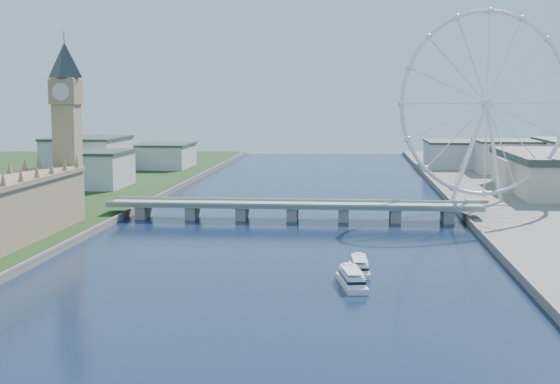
# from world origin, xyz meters

# --- Properties ---
(big_ben) EXTENTS (20.02, 20.02, 110.00)m
(big_ben) POSITION_xyz_m (-128.00, 278.00, 66.57)
(big_ben) COLOR tan
(big_ben) RESTS_ON ground
(westminster_bridge) EXTENTS (220.00, 22.00, 9.50)m
(westminster_bridge) POSITION_xyz_m (0.00, 300.00, 6.63)
(westminster_bridge) COLOR gray
(westminster_bridge) RESTS_ON ground
(london_eye) EXTENTS (113.60, 39.12, 124.30)m
(london_eye) POSITION_xyz_m (119.98, 355.08, 67.52)
(london_eye) COLOR silver
(london_eye) RESTS_ON ground
(county_hall) EXTENTS (54.00, 144.00, 35.00)m
(county_hall) POSITION_xyz_m (175.00, 430.00, 0.00)
(county_hall) COLOR beige
(county_hall) RESTS_ON ground
(city_skyline) EXTENTS (505.00, 280.00, 32.00)m
(city_skyline) POSITION_xyz_m (39.22, 560.08, 16.96)
(city_skyline) COLOR beige
(city_skyline) RESTS_ON ground
(tour_boat_near) EXTENTS (13.59, 32.91, 7.09)m
(tour_boat_near) POSITION_xyz_m (34.75, 138.13, 0.00)
(tour_boat_near) COLOR silver
(tour_boat_near) RESTS_ON ground
(tour_boat_far) EXTENTS (9.17, 30.28, 6.61)m
(tour_boat_far) POSITION_xyz_m (37.90, 162.23, 0.00)
(tour_boat_far) COLOR beige
(tour_boat_far) RESTS_ON ground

